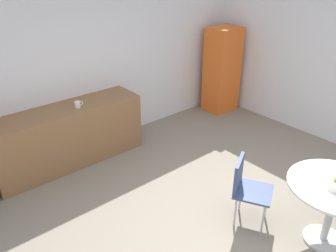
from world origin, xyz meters
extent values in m
plane|color=gray|center=(0.00, 0.00, 0.00)|extent=(6.00, 6.00, 0.00)
cube|color=silver|center=(0.00, 3.00, 1.30)|extent=(6.00, 0.10, 2.60)
cube|color=brown|center=(-0.72, 2.65, 0.45)|extent=(2.25, 0.60, 0.90)
cube|color=orange|center=(2.55, 2.55, 0.83)|extent=(0.60, 0.50, 1.66)
cylinder|color=silver|center=(0.69, -0.70, 0.01)|extent=(0.44, 0.44, 0.03)
cylinder|color=silver|center=(0.69, -0.70, 0.39)|extent=(0.08, 0.08, 0.73)
cylinder|color=silver|center=(0.52, -0.03, 0.21)|extent=(0.02, 0.02, 0.42)
cylinder|color=silver|center=(0.24, -0.18, 0.21)|extent=(0.02, 0.02, 0.42)
cylinder|color=silver|center=(0.37, 0.24, 0.21)|extent=(0.02, 0.02, 0.42)
cylinder|color=silver|center=(0.09, 0.10, 0.21)|extent=(0.02, 0.02, 0.42)
cube|color=#384772|center=(0.30, 0.03, 0.44)|extent=(0.57, 0.57, 0.03)
cube|color=#384772|center=(0.21, 0.20, 0.64)|extent=(0.35, 0.21, 0.38)
cylinder|color=white|center=(-0.56, 2.55, 0.95)|extent=(0.08, 0.08, 0.09)
torus|color=white|center=(-0.51, 2.55, 0.95)|extent=(0.06, 0.01, 0.06)
camera|label=1|loc=(-2.49, -1.75, 2.88)|focal=36.47mm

